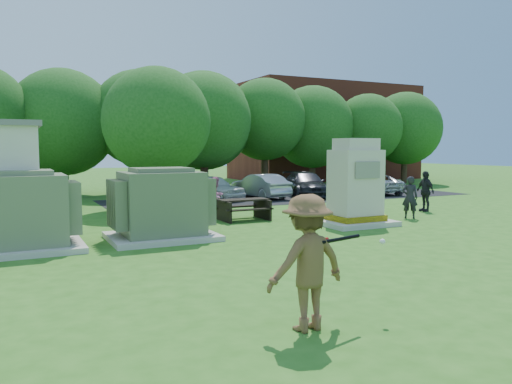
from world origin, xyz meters
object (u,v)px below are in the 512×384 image
generator_cabinet (355,187)px  person_at_picnic (216,196)px  car_white (212,187)px  transformer_right (162,206)px  transformer_left (20,213)px  picnic_table (243,207)px  car_dark (305,184)px  car_silver_a (260,186)px  person_by_generator (410,197)px  car_silver_b (372,184)px  batter (307,263)px  person_walking_right (425,191)px

generator_cabinet → person_at_picnic: size_ratio=1.95×
generator_cabinet → car_white: bearing=98.1°
transformer_right → transformer_left: bearing=180.0°
transformer_left → generator_cabinet: size_ratio=1.01×
car_white → generator_cabinet: bearing=-103.3°
picnic_table → car_dark: bearing=44.2°
car_silver_a → person_by_generator: bearing=92.1°
transformer_left → car_silver_b: (18.58, 8.77, -0.39)m
picnic_table → batter: batter is taller
person_by_generator → car_white: 10.40m
person_by_generator → car_silver_a: (-1.57, 9.34, -0.15)m
person_by_generator → transformer_left: bearing=40.7°
car_white → car_dark: 5.30m
batter → car_silver_a: 19.20m
car_silver_a → car_silver_b: 6.97m
person_at_picnic → car_white: person_at_picnic is taller
person_walking_right → car_silver_b: bearing=161.9°
car_silver_a → car_silver_b: bearing=167.5°
picnic_table → car_dark: car_dark is taller
person_at_picnic → car_silver_b: (11.53, 4.63, -0.18)m
person_at_picnic → person_walking_right: bearing=-45.5°
transformer_right → car_silver_b: (14.88, 8.77, -0.39)m
generator_cabinet → car_silver_b: 12.26m
car_white → picnic_table: bearing=-123.6°
batter → picnic_table: bearing=-114.6°
picnic_table → person_walking_right: size_ratio=1.07×
person_walking_right → transformer_left: bearing=-79.0°
person_at_picnic → batter: bearing=-133.1°
transformer_right → car_dark: size_ratio=0.65×
transformer_right → generator_cabinet: 6.70m
generator_cabinet → car_silver_a: size_ratio=0.76×
batter → car_dark: (10.68, 17.12, -0.32)m
person_by_generator → transformer_right: bearing=40.8°
transformer_right → picnic_table: 4.49m
transformer_left → picnic_table: 7.84m
transformer_left → person_at_picnic: (7.05, 4.14, -0.21)m
transformer_left → car_dark: size_ratio=0.65×
person_at_picnic → person_walking_right: person_walking_right is taller
car_silver_b → car_dark: bearing=2.5°
generator_cabinet → person_by_generator: bearing=7.5°
picnic_table → car_white: size_ratio=0.48×
batter → car_white: bearing=-111.4°
person_at_picnic → person_walking_right: size_ratio=0.90×
transformer_left → car_dark: 16.91m
batter → person_by_generator: (9.62, 8.09, -0.19)m
batter → person_walking_right: bearing=-145.6°
person_at_picnic → car_white: bearing=43.2°
car_dark → car_silver_a: bearing=-169.7°
person_by_generator → car_silver_a: person_by_generator is taller
transformer_left → car_white: transformer_left is taller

